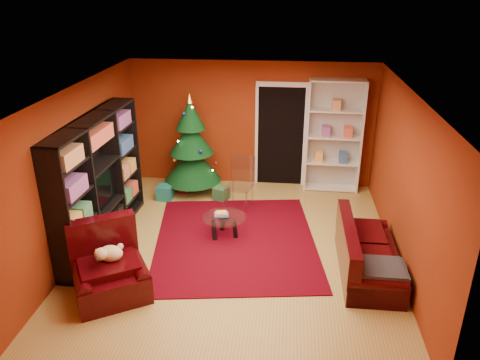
# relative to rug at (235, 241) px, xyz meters

# --- Properties ---
(floor) EXTENTS (5.00, 5.50, 0.05)m
(floor) POSITION_rel_rug_xyz_m (0.06, -0.23, -0.03)
(floor) COLOR #A7893F
(floor) RESTS_ON ground
(ceiling) EXTENTS (5.00, 5.50, 0.05)m
(ceiling) POSITION_rel_rug_xyz_m (0.06, -0.23, 2.62)
(ceiling) COLOR silver
(ceiling) RESTS_ON wall_back
(wall_back) EXTENTS (5.00, 0.05, 2.60)m
(wall_back) POSITION_rel_rug_xyz_m (0.06, 2.55, 1.29)
(wall_back) COLOR maroon
(wall_back) RESTS_ON ground
(wall_left) EXTENTS (0.05, 5.50, 2.60)m
(wall_left) POSITION_rel_rug_xyz_m (-2.47, -0.23, 1.29)
(wall_left) COLOR maroon
(wall_left) RESTS_ON ground
(wall_right) EXTENTS (0.05, 5.50, 2.60)m
(wall_right) POSITION_rel_rug_xyz_m (2.58, -0.23, 1.29)
(wall_right) COLOR maroon
(wall_right) RESTS_ON ground
(doorway) EXTENTS (1.06, 0.60, 2.16)m
(doorway) POSITION_rel_rug_xyz_m (0.66, 2.50, 1.04)
(doorway) COLOR black
(doorway) RESTS_ON floor
(rug) EXTENTS (3.05, 3.42, 0.02)m
(rug) POSITION_rel_rug_xyz_m (0.00, 0.00, 0.00)
(rug) COLOR #54020E
(rug) RESTS_ON floor
(media_unit) EXTENTS (0.53, 2.76, 2.11)m
(media_unit) POSITION_rel_rug_xyz_m (-2.22, -0.14, 1.04)
(media_unit) COLOR black
(media_unit) RESTS_ON floor
(christmas_tree) EXTENTS (1.29, 1.29, 2.07)m
(christmas_tree) POSITION_rel_rug_xyz_m (-1.11, 1.92, 1.00)
(christmas_tree) COLOR black
(christmas_tree) RESTS_ON floor
(gift_box_teal) EXTENTS (0.32, 0.32, 0.29)m
(gift_box_teal) POSITION_rel_rug_xyz_m (-1.59, 1.48, 0.14)
(gift_box_teal) COLOR #146D6B
(gift_box_teal) RESTS_ON floor
(gift_box_green) EXTENTS (0.35, 0.35, 0.27)m
(gift_box_green) POSITION_rel_rug_xyz_m (-0.47, 1.58, 0.12)
(gift_box_green) COLOR #276035
(gift_box_green) RESTS_ON floor
(gift_box_red) EXTENTS (0.28, 0.28, 0.22)m
(gift_box_red) POSITION_rel_rug_xyz_m (-1.32, 1.88, 0.10)
(gift_box_red) COLOR #A2102D
(gift_box_red) RESTS_ON floor
(white_bookshelf) EXTENTS (1.10, 0.42, 2.36)m
(white_bookshelf) POSITION_rel_rug_xyz_m (1.73, 2.34, 1.14)
(white_bookshelf) COLOR white
(white_bookshelf) RESTS_ON floor
(armchair) EXTENTS (1.44, 1.44, 0.82)m
(armchair) POSITION_rel_rug_xyz_m (-1.56, -1.60, 0.40)
(armchair) COLOR black
(armchair) RESTS_ON rug
(dog) EXTENTS (0.50, 0.46, 0.27)m
(dog) POSITION_rel_rug_xyz_m (-1.54, -1.53, 0.60)
(dog) COLOR beige
(dog) RESTS_ON armchair
(sofa) EXTENTS (0.82, 1.81, 0.78)m
(sofa) POSITION_rel_rug_xyz_m (2.08, -0.68, 0.38)
(sofa) COLOR black
(sofa) RESTS_ON rug
(coffee_table) EXTENTS (0.86, 0.86, 0.46)m
(coffee_table) POSITION_rel_rug_xyz_m (-0.21, 0.14, 0.19)
(coffee_table) COLOR gray
(coffee_table) RESTS_ON rug
(acrylic_chair) EXTENTS (0.57, 0.60, 0.92)m
(acrylic_chair) POSITION_rel_rug_xyz_m (-0.06, 1.23, 0.45)
(acrylic_chair) COLOR #66605B
(acrylic_chair) RESTS_ON rug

